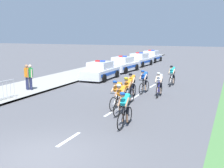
% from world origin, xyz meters
% --- Properties ---
extents(ground_plane, '(160.00, 160.00, 0.00)m').
position_xyz_m(ground_plane, '(0.00, 0.00, 0.00)').
color(ground_plane, '#56565B').
extents(sidewalk_slab, '(3.95, 60.00, 0.12)m').
position_xyz_m(sidewalk_slab, '(-7.84, 14.00, 0.06)').
color(sidewalk_slab, '#A3A099').
rests_on(sidewalk_slab, ground).
extents(kerb_edge, '(0.16, 60.00, 0.13)m').
position_xyz_m(kerb_edge, '(-5.95, 14.00, 0.07)').
color(kerb_edge, '#9E9E99').
rests_on(kerb_edge, ground).
extents(lane_markings_centre, '(0.14, 17.60, 0.01)m').
position_xyz_m(lane_markings_centre, '(0.00, 5.61, 0.00)').
color(lane_markings_centre, white).
rests_on(lane_markings_centre, ground).
extents(cyclist_lead, '(0.42, 1.72, 1.56)m').
position_xyz_m(cyclist_lead, '(1.38, 3.76, 0.79)').
color(cyclist_lead, black).
rests_on(cyclist_lead, ground).
extents(cyclist_second, '(0.44, 1.72, 1.56)m').
position_xyz_m(cyclist_second, '(0.60, 5.43, 0.79)').
color(cyclist_second, black).
rests_on(cyclist_second, ground).
extents(cyclist_third, '(0.45, 1.72, 1.56)m').
position_xyz_m(cyclist_third, '(0.07, 6.29, 0.79)').
color(cyclist_third, black).
rests_on(cyclist_third, ground).
extents(cyclist_fourth, '(0.44, 1.72, 1.56)m').
position_xyz_m(cyclist_fourth, '(0.20, 7.54, 0.79)').
color(cyclist_fourth, black).
rests_on(cyclist_fourth, ground).
extents(cyclist_fifth, '(0.42, 1.72, 1.56)m').
position_xyz_m(cyclist_fifth, '(1.30, 10.08, 0.79)').
color(cyclist_fifth, black).
rests_on(cyclist_fifth, ground).
extents(cyclist_sixth, '(0.42, 1.72, 1.56)m').
position_xyz_m(cyclist_sixth, '(-0.14, 9.13, 0.79)').
color(cyclist_sixth, black).
rests_on(cyclist_sixth, ground).
extents(cyclist_seventh, '(0.44, 1.72, 1.56)m').
position_xyz_m(cyclist_seventh, '(0.15, 10.73, 0.79)').
color(cyclist_seventh, black).
rests_on(cyclist_seventh, ground).
extents(cyclist_eighth, '(0.43, 1.72, 1.56)m').
position_xyz_m(cyclist_eighth, '(1.29, 14.13, 0.79)').
color(cyclist_eighth, black).
rests_on(cyclist_eighth, ground).
extents(police_car_nearest, '(2.01, 4.40, 1.59)m').
position_xyz_m(police_car_nearest, '(-4.82, 14.91, 0.68)').
color(police_car_nearest, silver).
rests_on(police_car_nearest, ground).
extents(police_car_second, '(2.27, 4.53, 1.59)m').
position_xyz_m(police_car_second, '(-4.82, 20.27, 0.68)').
color(police_car_second, white).
rests_on(police_car_second, ground).
extents(police_car_third, '(2.28, 4.53, 1.59)m').
position_xyz_m(police_car_third, '(-4.82, 25.85, 0.68)').
color(police_car_third, silver).
rests_on(police_car_third, ground).
extents(police_car_furthest, '(2.10, 4.45, 1.59)m').
position_xyz_m(police_car_furthest, '(-4.82, 31.15, 0.68)').
color(police_car_furthest, silver).
rests_on(police_car_furthest, ground).
extents(spectator_closest, '(0.49, 0.37, 1.68)m').
position_xyz_m(spectator_closest, '(-7.14, 8.33, 1.08)').
color(spectator_closest, '#23284C').
rests_on(spectator_closest, sidewalk_slab).
extents(spectator_middle, '(0.49, 0.38, 1.68)m').
position_xyz_m(spectator_middle, '(-6.90, 8.38, 1.08)').
color(spectator_middle, '#23284C').
rests_on(spectator_middle, sidewalk_slab).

